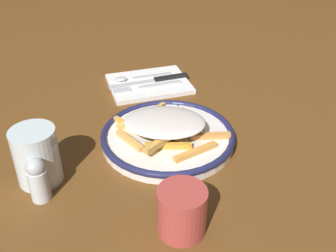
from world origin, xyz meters
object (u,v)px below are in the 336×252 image
fork (147,87)px  water_glass (37,156)px  knife (156,80)px  plate (168,137)px  coffee_mug (181,210)px  salt_shaker (38,179)px  napkin (149,84)px  spoon (133,78)px  fries_heap (166,125)px

fork → water_glass: water_glass is taller
knife → water_glass: size_ratio=2.02×
plate → knife: (0.26, -0.05, 0.00)m
fork → coffee_mug: 0.47m
coffee_mug → salt_shaker: salt_shaker is taller
salt_shaker → coffee_mug: bearing=-123.7°
napkin → water_glass: 0.42m
knife → coffee_mug: bearing=168.6°
fork → spoon: bearing=22.1°
knife → salt_shaker: bearing=139.5°
coffee_mug → plate: bearing=-12.4°
napkin → water_glass: water_glass is taller
napkin → fries_heap: bearing=172.4°
spoon → coffee_mug: size_ratio=1.50×
napkin → knife: bearing=-88.0°
water_glass → fork: bearing=-44.6°
fork → spoon: size_ratio=1.16×
fork → napkin: bearing=-23.5°
napkin → knife: knife is taller
water_glass → spoon: bearing=-36.8°
fries_heap → napkin: size_ratio=1.11×
fork → coffee_mug: coffee_mug is taller
napkin → spoon: size_ratio=1.32×
knife → water_glass: water_glass is taller
coffee_mug → napkin: bearing=-9.3°
plate → salt_shaker: salt_shaker is taller
water_glass → coffee_mug: water_glass is taller
knife → fork: bearing=132.8°
plate → fork: size_ratio=1.55×
fries_heap → spoon: (0.29, 0.00, -0.03)m
napkin → spoon: 0.05m
plate → fries_heap: fries_heap is taller
knife → coffee_mug: (-0.49, 0.10, 0.03)m
knife → fries_heap: bearing=168.4°
salt_shaker → water_glass: bearing=-1.6°
fries_heap → spoon: bearing=0.1°
knife → spoon: 0.06m
napkin → water_glass: bearing=137.0°
plate → salt_shaker: (-0.09, 0.25, 0.03)m
fork → coffee_mug: (-0.46, 0.07, 0.03)m
plate → spoon: bearing=1.1°
fork → coffee_mug: size_ratio=1.73×
water_glass → coffee_mug: (-0.19, -0.20, -0.01)m
fries_heap → napkin: bearing=-7.6°
fork → water_glass: bearing=135.4°
knife → water_glass: 0.43m
salt_shaker → knife: bearing=-40.5°
plate → water_glass: 0.26m
fries_heap → fork: size_ratio=1.26×
napkin → water_glass: size_ratio=1.92×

